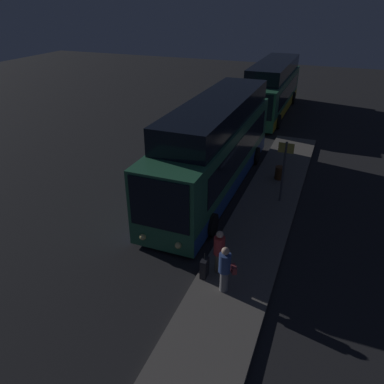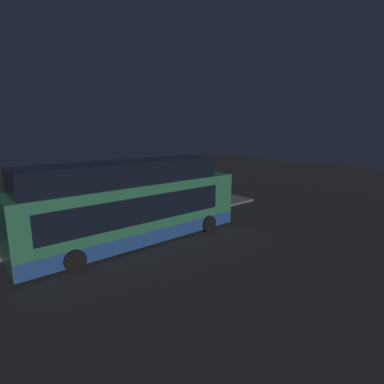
{
  "view_description": "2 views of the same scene",
  "coord_description": "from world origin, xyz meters",
  "px_view_note": "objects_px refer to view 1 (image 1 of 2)",
  "views": [
    {
      "loc": [
        13.74,
        4.98,
        8.33
      ],
      "look_at": [
        2.51,
        0.54,
        1.94
      ],
      "focal_mm": 35.0,
      "sensor_mm": 36.0,
      "label": 1
    },
    {
      "loc": [
        -9.14,
        -13.11,
        5.7
      ],
      "look_at": [
        2.51,
        0.54,
        1.94
      ],
      "focal_mm": 28.0,
      "sensor_mm": 36.0,
      "label": 2
    }
  ],
  "objects_px": {
    "bus_lead": "(215,150)",
    "trash_bin": "(279,173)",
    "suitcase": "(204,268)",
    "passenger_boarding": "(219,250)",
    "bus_second": "(272,91)",
    "passenger_waiting": "(225,268)",
    "sign_post": "(284,166)"
  },
  "relations": [
    {
      "from": "trash_bin",
      "to": "bus_lead",
      "type": "bearing_deg",
      "value": -60.92
    },
    {
      "from": "trash_bin",
      "to": "passenger_waiting",
      "type": "bearing_deg",
      "value": -1.2
    },
    {
      "from": "passenger_waiting",
      "to": "bus_second",
      "type": "bearing_deg",
      "value": 156.74
    },
    {
      "from": "bus_lead",
      "to": "passenger_waiting",
      "type": "bearing_deg",
      "value": 21.08
    },
    {
      "from": "bus_lead",
      "to": "suitcase",
      "type": "height_order",
      "value": "bus_lead"
    },
    {
      "from": "passenger_boarding",
      "to": "passenger_waiting",
      "type": "relative_size",
      "value": 0.98
    },
    {
      "from": "sign_post",
      "to": "trash_bin",
      "type": "bearing_deg",
      "value": -169.0
    },
    {
      "from": "sign_post",
      "to": "bus_lead",
      "type": "bearing_deg",
      "value": -100.71
    },
    {
      "from": "passenger_boarding",
      "to": "passenger_waiting",
      "type": "bearing_deg",
      "value": 111.94
    },
    {
      "from": "suitcase",
      "to": "trash_bin",
      "type": "bearing_deg",
      "value": 173.27
    },
    {
      "from": "bus_second",
      "to": "sign_post",
      "type": "xyz_separation_m",
      "value": [
        14.54,
        3.32,
        0.18
      ]
    },
    {
      "from": "trash_bin",
      "to": "bus_second",
      "type": "bearing_deg",
      "value": -166.81
    },
    {
      "from": "passenger_waiting",
      "to": "sign_post",
      "type": "distance_m",
      "value": 6.48
    },
    {
      "from": "passenger_waiting",
      "to": "trash_bin",
      "type": "relative_size",
      "value": 2.48
    },
    {
      "from": "passenger_boarding",
      "to": "trash_bin",
      "type": "height_order",
      "value": "passenger_boarding"
    },
    {
      "from": "suitcase",
      "to": "bus_second",
      "type": "bearing_deg",
      "value": -174.68
    },
    {
      "from": "bus_second",
      "to": "sign_post",
      "type": "relative_size",
      "value": 4.05
    },
    {
      "from": "bus_second",
      "to": "trash_bin",
      "type": "height_order",
      "value": "bus_second"
    },
    {
      "from": "suitcase",
      "to": "trash_bin",
      "type": "xyz_separation_m",
      "value": [
        -8.24,
        0.97,
        -0.01
      ]
    },
    {
      "from": "passenger_boarding",
      "to": "passenger_waiting",
      "type": "xyz_separation_m",
      "value": [
        0.8,
        0.44,
        0.02
      ]
    },
    {
      "from": "bus_lead",
      "to": "trash_bin",
      "type": "height_order",
      "value": "bus_lead"
    },
    {
      "from": "bus_lead",
      "to": "suitcase",
      "type": "bearing_deg",
      "value": 16.07
    },
    {
      "from": "passenger_boarding",
      "to": "bus_second",
      "type": "bearing_deg",
      "value": -90.83
    },
    {
      "from": "bus_second",
      "to": "passenger_waiting",
      "type": "xyz_separation_m",
      "value": [
        20.93,
        2.71,
        -0.67
      ]
    },
    {
      "from": "passenger_waiting",
      "to": "trash_bin",
      "type": "height_order",
      "value": "passenger_waiting"
    },
    {
      "from": "bus_lead",
      "to": "trash_bin",
      "type": "relative_size",
      "value": 18.11
    },
    {
      "from": "bus_lead",
      "to": "bus_second",
      "type": "height_order",
      "value": "bus_lead"
    },
    {
      "from": "bus_lead",
      "to": "passenger_waiting",
      "type": "xyz_separation_m",
      "value": [
        7.02,
        2.71,
        -0.82
      ]
    },
    {
      "from": "suitcase",
      "to": "bus_lead",
      "type": "bearing_deg",
      "value": -163.93
    },
    {
      "from": "bus_second",
      "to": "suitcase",
      "type": "bearing_deg",
      "value": 5.32
    },
    {
      "from": "sign_post",
      "to": "suitcase",
      "type": "bearing_deg",
      "value": -13.18
    },
    {
      "from": "passenger_waiting",
      "to": "sign_post",
      "type": "relative_size",
      "value": 0.58
    }
  ]
}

